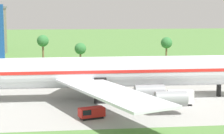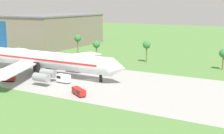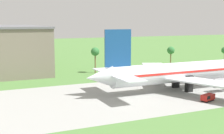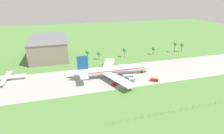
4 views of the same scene
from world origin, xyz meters
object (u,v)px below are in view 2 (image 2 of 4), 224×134
Objects in this scene: jet_airliner at (45,60)px; fuel_truck at (63,78)px; catering_van at (8,78)px; terminal_building at (55,30)px; baggage_tug at (79,92)px.

jet_airliner is 13.79× the size of fuel_truck.
fuel_truck is at bearing 23.58° from catering_van.
fuel_truck reaches higher than catering_van.
baggage_tug is at bearing -47.03° from terminal_building.
jet_airliner reaches higher than catering_van.
terminal_building is at bearing 132.97° from baggage_tug.
terminal_building is at bearing 131.12° from fuel_truck.
jet_airliner is 11.06× the size of baggage_tug.
baggage_tug is (27.45, -16.89, -4.56)m from jet_airliner.
fuel_truck is (-13.51, 9.78, 0.39)m from baggage_tug.
terminal_building is at bearing 119.80° from catering_van.
terminal_building is (-47.52, 82.97, 8.91)m from catering_van.
jet_airliner is 14.27× the size of catering_van.
baggage_tug is 16.69m from fuel_truck.
jet_airliner reaches higher than baggage_tug.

